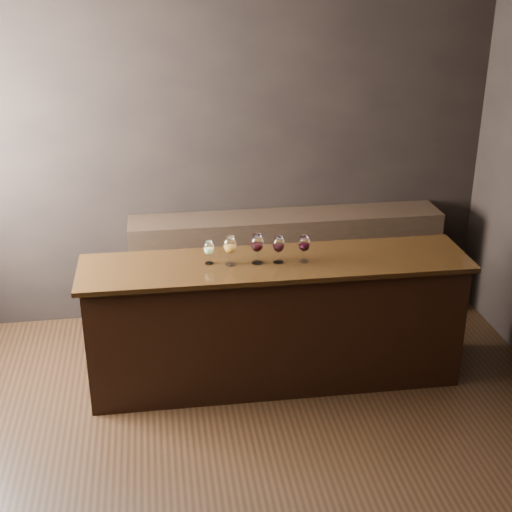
{
  "coord_description": "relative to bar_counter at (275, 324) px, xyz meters",
  "views": [
    {
      "loc": [
        -0.38,
        -3.61,
        3.06
      ],
      "look_at": [
        0.31,
        1.02,
        1.04
      ],
      "focal_mm": 50.0,
      "sensor_mm": 36.0,
      "label": 1
    }
  ],
  "objects": [
    {
      "name": "glass_red_a",
      "position": [
        -0.14,
        -0.01,
        0.66
      ],
      "size": [
        0.09,
        0.09,
        0.22
      ],
      "color": "white",
      "rests_on": "bar_top"
    },
    {
      "name": "glass_amber",
      "position": [
        -0.33,
        -0.01,
        0.66
      ],
      "size": [
        0.09,
        0.09,
        0.21
      ],
      "color": "white",
      "rests_on": "bar_top"
    },
    {
      "name": "glass_red_c",
      "position": [
        0.2,
        -0.03,
        0.65
      ],
      "size": [
        0.08,
        0.08,
        0.2
      ],
      "color": "white",
      "rests_on": "bar_top"
    },
    {
      "name": "bar_counter",
      "position": [
        0.0,
        0.0,
        0.0
      ],
      "size": [
        2.74,
        0.61,
        0.96
      ],
      "primitive_type": "cube",
      "rotation": [
        0.0,
        0.0,
        -0.01
      ],
      "color": "black",
      "rests_on": "ground"
    },
    {
      "name": "ground",
      "position": [
        -0.46,
        -1.02,
        -0.48
      ],
      "size": [
        5.0,
        5.0,
        0.0
      ],
      "primitive_type": "plane",
      "color": "black",
      "rests_on": "ground"
    },
    {
      "name": "bar_top",
      "position": [
        0.0,
        0.0,
        0.5
      ],
      "size": [
        2.83,
        0.68,
        0.04
      ],
      "primitive_type": "cube",
      "rotation": [
        0.0,
        0.0,
        -0.01
      ],
      "color": "black",
      "rests_on": "bar_counter"
    },
    {
      "name": "glass_red_b",
      "position": [
        0.01,
        -0.02,
        0.65
      ],
      "size": [
        0.09,
        0.09,
        0.2
      ],
      "color": "white",
      "rests_on": "bar_top"
    },
    {
      "name": "room_shell",
      "position": [
        -0.69,
        -0.91,
        1.33
      ],
      "size": [
        5.02,
        4.52,
        2.81
      ],
      "color": "black",
      "rests_on": "ground"
    },
    {
      "name": "back_bar_shelf",
      "position": [
        0.27,
        1.01,
        0.01
      ],
      "size": [
        2.69,
        0.4,
        0.97
      ],
      "primitive_type": "cube",
      "color": "black",
      "rests_on": "ground"
    },
    {
      "name": "glass_white",
      "position": [
        -0.48,
        0.03,
        0.63
      ],
      "size": [
        0.07,
        0.07,
        0.17
      ],
      "color": "white",
      "rests_on": "bar_top"
    }
  ]
}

